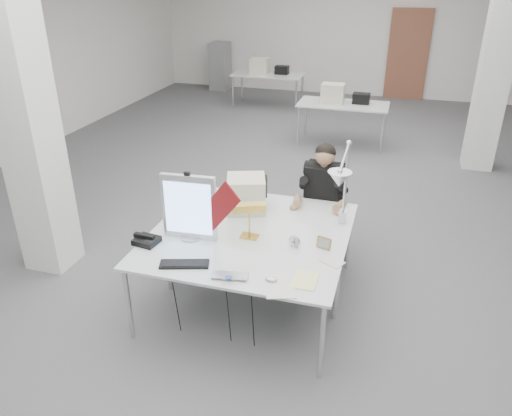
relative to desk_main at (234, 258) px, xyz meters
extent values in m
cube|color=#515153|center=(0.00, 2.50, -0.75)|extent=(10.00, 14.00, 0.02)
cube|color=white|center=(0.00, 9.51, 0.86)|extent=(10.00, 0.02, 3.20)
cube|color=white|center=(-2.30, 0.50, 0.86)|extent=(0.45, 0.45, 3.20)
cube|color=white|center=(2.50, 5.00, 0.86)|extent=(0.45, 0.45, 3.20)
cube|color=brown|center=(1.20, 9.44, 0.31)|extent=(0.95, 0.08, 2.10)
cube|color=silver|center=(0.00, 0.00, 0.00)|extent=(1.80, 0.90, 0.02)
cube|color=silver|center=(0.00, 0.90, 0.00)|extent=(1.80, 0.90, 0.02)
cube|color=silver|center=(0.20, 5.50, 0.00)|extent=(1.60, 0.80, 0.02)
cube|color=silver|center=(-1.80, 7.70, 0.00)|extent=(1.60, 0.80, 0.02)
cube|color=gray|center=(-3.50, 9.15, -0.14)|extent=(0.45, 0.55, 1.20)
cube|color=silver|center=(-0.49, 0.21, 0.32)|extent=(0.50, 0.09, 0.61)
cube|color=maroon|center=(-0.19, 0.18, 0.38)|extent=(0.46, 0.19, 0.53)
cube|color=black|center=(-0.36, -0.24, 0.02)|extent=(0.43, 0.25, 0.02)
imported|color=#B0B0B5|center=(0.07, -0.34, 0.02)|extent=(0.32, 0.23, 0.02)
ellipsoid|color=silver|center=(0.39, -0.26, 0.03)|extent=(0.12, 0.10, 0.04)
cube|color=black|center=(-0.83, 0.00, 0.04)|extent=(0.23, 0.21, 0.05)
cube|color=#A68347|center=(-0.66, 0.32, 0.07)|extent=(0.16, 0.04, 0.12)
cube|color=#B4784D|center=(0.71, 0.37, 0.07)|extent=(0.14, 0.07, 0.11)
cylinder|color=#A1A1A6|center=(0.45, 0.33, 0.06)|extent=(0.11, 0.07, 0.10)
cube|color=silver|center=(0.48, -0.31, 0.02)|extent=(0.32, 0.38, 0.01)
cube|color=#FEF898|center=(0.65, -0.17, 0.02)|extent=(0.19, 0.26, 0.01)
cube|color=silver|center=(0.81, 0.16, 0.02)|extent=(0.23, 0.21, 0.01)
cube|color=beige|center=(-0.18, 0.90, 0.19)|extent=(0.47, 0.45, 0.35)
camera|label=1|loc=(1.21, -3.43, 2.26)|focal=35.00mm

